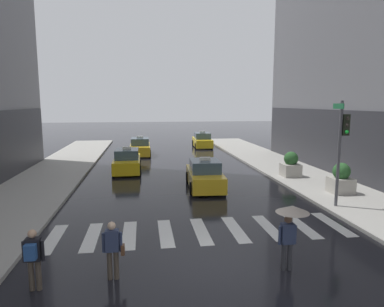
{
  "coord_description": "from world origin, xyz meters",
  "views": [
    {
      "loc": [
        -2.1,
        -9.33,
        4.84
      ],
      "look_at": [
        0.36,
        8.0,
        2.25
      ],
      "focal_mm": 32.04,
      "sensor_mm": 36.0,
      "label": 1
    }
  ],
  "objects_px": {
    "traffic_light_pole": "(342,139)",
    "pedestrian_with_umbrella": "(291,220)",
    "planter_near_corner": "(341,179)",
    "taxi_third": "(140,147)",
    "taxi_fourth": "(202,141)",
    "taxi_second": "(127,162)",
    "taxi_lead": "(205,175)",
    "pedestrian_with_backpack": "(33,255)",
    "planter_mid_block": "(291,165)",
    "pedestrian_with_handbag": "(113,247)"
  },
  "relations": [
    {
      "from": "taxi_fourth",
      "to": "pedestrian_with_handbag",
      "type": "relative_size",
      "value": 2.79
    },
    {
      "from": "taxi_lead",
      "to": "planter_mid_block",
      "type": "distance_m",
      "value": 6.17
    },
    {
      "from": "planter_near_corner",
      "to": "planter_mid_block",
      "type": "distance_m",
      "value": 4.39
    },
    {
      "from": "taxi_lead",
      "to": "taxi_second",
      "type": "height_order",
      "value": "same"
    },
    {
      "from": "taxi_second",
      "to": "planter_mid_block",
      "type": "relative_size",
      "value": 2.84
    },
    {
      "from": "taxi_fourth",
      "to": "planter_mid_block",
      "type": "xyz_separation_m",
      "value": [
        2.98,
        -16.28,
        0.15
      ]
    },
    {
      "from": "taxi_lead",
      "to": "pedestrian_with_handbag",
      "type": "bearing_deg",
      "value": -113.79
    },
    {
      "from": "pedestrian_with_umbrella",
      "to": "planter_near_corner",
      "type": "distance_m",
      "value": 9.58
    },
    {
      "from": "planter_near_corner",
      "to": "taxi_second",
      "type": "bearing_deg",
      "value": 144.89
    },
    {
      "from": "traffic_light_pole",
      "to": "taxi_second",
      "type": "xyz_separation_m",
      "value": [
        -10.0,
        10.15,
        -2.53
      ]
    },
    {
      "from": "taxi_second",
      "to": "planter_mid_block",
      "type": "bearing_deg",
      "value": -19.43
    },
    {
      "from": "pedestrian_with_backpack",
      "to": "pedestrian_with_handbag",
      "type": "height_order",
      "value": "same"
    },
    {
      "from": "pedestrian_with_umbrella",
      "to": "planter_near_corner",
      "type": "xyz_separation_m",
      "value": [
        6.1,
        7.36,
        -0.64
      ]
    },
    {
      "from": "taxi_second",
      "to": "taxi_lead",
      "type": "bearing_deg",
      "value": -49.46
    },
    {
      "from": "pedestrian_with_backpack",
      "to": "planter_near_corner",
      "type": "xyz_separation_m",
      "value": [
        13.1,
        7.51,
        -0.1
      ]
    },
    {
      "from": "traffic_light_pole",
      "to": "taxi_third",
      "type": "xyz_separation_m",
      "value": [
        -9.15,
        17.91,
        -2.53
      ]
    },
    {
      "from": "taxi_fourth",
      "to": "taxi_second",
      "type": "bearing_deg",
      "value": -121.11
    },
    {
      "from": "pedestrian_with_backpack",
      "to": "taxi_lead",
      "type": "bearing_deg",
      "value": 58.17
    },
    {
      "from": "taxi_third",
      "to": "taxi_fourth",
      "type": "height_order",
      "value": "same"
    },
    {
      "from": "pedestrian_with_umbrella",
      "to": "planter_near_corner",
      "type": "bearing_deg",
      "value": 50.35
    },
    {
      "from": "pedestrian_with_umbrella",
      "to": "pedestrian_with_backpack",
      "type": "distance_m",
      "value": 7.02
    },
    {
      "from": "taxi_lead",
      "to": "pedestrian_with_backpack",
      "type": "relative_size",
      "value": 2.8
    },
    {
      "from": "taxi_fourth",
      "to": "planter_mid_block",
      "type": "relative_size",
      "value": 2.88
    },
    {
      "from": "taxi_lead",
      "to": "taxi_fourth",
      "type": "height_order",
      "value": "same"
    },
    {
      "from": "pedestrian_with_backpack",
      "to": "planter_mid_block",
      "type": "xyz_separation_m",
      "value": [
        12.24,
        11.81,
        -0.1
      ]
    },
    {
      "from": "pedestrian_with_handbag",
      "to": "pedestrian_with_umbrella",
      "type": "bearing_deg",
      "value": -2.1
    },
    {
      "from": "pedestrian_with_umbrella",
      "to": "pedestrian_with_handbag",
      "type": "bearing_deg",
      "value": 177.9
    },
    {
      "from": "taxi_lead",
      "to": "pedestrian_with_umbrella",
      "type": "xyz_separation_m",
      "value": [
        0.71,
        -9.99,
        0.79
      ]
    },
    {
      "from": "taxi_fourth",
      "to": "traffic_light_pole",
      "type": "bearing_deg",
      "value": -83.91
    },
    {
      "from": "traffic_light_pole",
      "to": "pedestrian_with_umbrella",
      "type": "relative_size",
      "value": 2.47
    },
    {
      "from": "pedestrian_with_handbag",
      "to": "planter_near_corner",
      "type": "xyz_separation_m",
      "value": [
        11.13,
        7.17,
        -0.06
      ]
    },
    {
      "from": "pedestrian_with_handbag",
      "to": "planter_mid_block",
      "type": "xyz_separation_m",
      "value": [
        10.27,
        11.48,
        -0.06
      ]
    },
    {
      "from": "taxi_fourth",
      "to": "pedestrian_with_backpack",
      "type": "xyz_separation_m",
      "value": [
        -9.26,
        -28.09,
        0.25
      ]
    },
    {
      "from": "traffic_light_pole",
      "to": "planter_mid_block",
      "type": "distance_m",
      "value": 6.88
    },
    {
      "from": "planter_near_corner",
      "to": "planter_mid_block",
      "type": "height_order",
      "value": "same"
    },
    {
      "from": "taxi_lead",
      "to": "taxi_second",
      "type": "distance_m",
      "value": 7.09
    },
    {
      "from": "taxi_lead",
      "to": "pedestrian_with_backpack",
      "type": "bearing_deg",
      "value": -121.83
    },
    {
      "from": "taxi_third",
      "to": "taxi_fourth",
      "type": "xyz_separation_m",
      "value": [
        6.72,
        4.8,
        0.0
      ]
    },
    {
      "from": "pedestrian_with_handbag",
      "to": "planter_near_corner",
      "type": "distance_m",
      "value": 13.24
    },
    {
      "from": "taxi_third",
      "to": "pedestrian_with_umbrella",
      "type": "xyz_separation_m",
      "value": [
        4.47,
        -23.14,
        0.79
      ]
    },
    {
      "from": "taxi_third",
      "to": "pedestrian_with_umbrella",
      "type": "height_order",
      "value": "pedestrian_with_umbrella"
    },
    {
      "from": "taxi_second",
      "to": "taxi_third",
      "type": "xyz_separation_m",
      "value": [
        0.85,
        7.75,
        0.0
      ]
    },
    {
      "from": "pedestrian_with_umbrella",
      "to": "planter_mid_block",
      "type": "xyz_separation_m",
      "value": [
        5.24,
        11.66,
        -0.64
      ]
    },
    {
      "from": "traffic_light_pole",
      "to": "pedestrian_with_handbag",
      "type": "bearing_deg",
      "value": -152.53
    },
    {
      "from": "planter_near_corner",
      "to": "traffic_light_pole",
      "type": "bearing_deg",
      "value": -123.68
    },
    {
      "from": "pedestrian_with_umbrella",
      "to": "planter_mid_block",
      "type": "height_order",
      "value": "pedestrian_with_umbrella"
    },
    {
      "from": "pedestrian_with_handbag",
      "to": "traffic_light_pole",
      "type": "bearing_deg",
      "value": 27.47
    },
    {
      "from": "taxi_fourth",
      "to": "pedestrian_with_umbrella",
      "type": "relative_size",
      "value": 2.37
    },
    {
      "from": "taxi_lead",
      "to": "pedestrian_with_handbag",
      "type": "distance_m",
      "value": 10.72
    },
    {
      "from": "traffic_light_pole",
      "to": "pedestrian_with_handbag",
      "type": "xyz_separation_m",
      "value": [
        -9.71,
        -5.05,
        -2.32
      ]
    }
  ]
}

